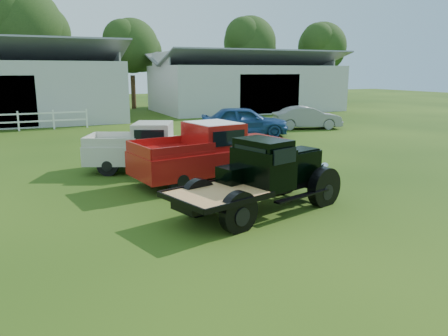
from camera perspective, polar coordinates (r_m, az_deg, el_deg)
name	(u,v)px	position (r m, az deg, el deg)	size (l,w,h in m)	color
ground	(237,220)	(10.80, 1.66, -6.82)	(120.00, 120.00, 0.00)	#1A360C
shed_right	(246,82)	(40.61, 2.86, 11.20)	(16.80, 9.20, 5.20)	#B2B2B2
tree_b	(26,45)	(43.21, -24.41, 14.40)	(6.90, 6.90, 11.50)	black
tree_c	(132,61)	(43.21, -11.92, 13.56)	(5.40, 5.40, 9.00)	black
tree_d	(250,57)	(48.67, 3.36, 14.25)	(6.00, 6.00, 10.00)	black
tree_e	(322,60)	(51.21, 12.62, 13.62)	(5.70, 5.70, 9.50)	black
vintage_flatbed	(260,176)	(11.24, 4.75, -1.03)	(4.78, 1.90, 1.90)	black
red_pickup	(211,152)	(14.39, -1.72, 2.16)	(5.39, 2.07, 1.97)	#A31411
white_pickup	(151,147)	(16.03, -9.54, 2.66)	(4.73, 1.83, 1.74)	#BAB6A8
misc_car_blue	(244,121)	(24.53, 2.66, 6.14)	(1.96, 4.88, 1.66)	navy
misc_car_grey	(307,118)	(28.07, 10.77, 6.48)	(1.48, 4.23, 1.40)	gray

